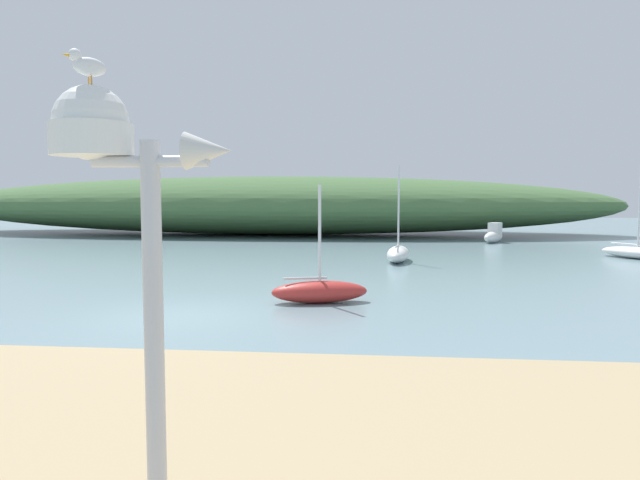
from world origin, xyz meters
The scene contains 8 objects.
ground_plane centered at (0.00, 0.00, 0.00)m, with size 120.00×120.00×0.00m, color gray.
distant_hill centered at (-3.23, 28.01, 2.03)m, with size 48.81×12.06×4.07m, color #476B3D.
mast_structure centered at (2.96, -9.37, 2.86)m, with size 1.10×0.49×3.25m.
seagull_on_radar centered at (2.82, -9.38, 3.57)m, with size 0.22×0.24×0.20m.
motorboat_east_reach centered at (11.25, 21.72, 0.44)m, with size 1.82×2.48×1.16m.
sailboat_far_left centered at (5.38, 11.43, 0.35)m, with size 1.22×3.08×3.98m.
sailboat_by_sandbar centered at (3.05, 2.02, 0.31)m, with size 2.63×1.41×3.05m.
sailboat_off_point centered at (15.82, 13.66, 0.28)m, with size 2.78×3.36×4.06m.
Camera 1 is at (4.55, -12.74, 2.80)m, focal length 32.52 mm.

